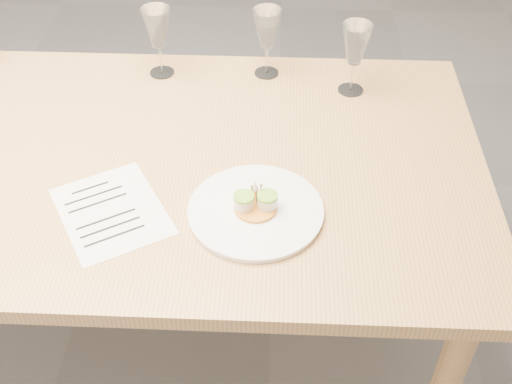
{
  "coord_description": "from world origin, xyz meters",
  "views": [
    {
      "loc": [
        0.67,
        -1.26,
        1.79
      ],
      "look_at": [
        0.63,
        -0.18,
        0.8
      ],
      "focal_mm": 45.0,
      "sensor_mm": 36.0,
      "label": 1
    }
  ],
  "objects_px": {
    "dining_table": "(23,172)",
    "wine_glass_4": "(356,46)",
    "wine_glass_2": "(157,29)",
    "wine_glass_3": "(267,30)",
    "dinner_plate": "(256,210)",
    "recipe_sheet": "(111,211)"
  },
  "relations": [
    {
      "from": "dinner_plate",
      "to": "wine_glass_4",
      "type": "bearing_deg",
      "value": 64.26
    },
    {
      "from": "wine_glass_3",
      "to": "wine_glass_2",
      "type": "bearing_deg",
      "value": -177.77
    },
    {
      "from": "dining_table",
      "to": "wine_glass_3",
      "type": "height_order",
      "value": "wine_glass_3"
    },
    {
      "from": "dining_table",
      "to": "wine_glass_2",
      "type": "height_order",
      "value": "wine_glass_2"
    },
    {
      "from": "dining_table",
      "to": "dinner_plate",
      "type": "bearing_deg",
      "value": -17.59
    },
    {
      "from": "dining_table",
      "to": "recipe_sheet",
      "type": "height_order",
      "value": "recipe_sheet"
    },
    {
      "from": "dining_table",
      "to": "dinner_plate",
      "type": "relative_size",
      "value": 7.64
    },
    {
      "from": "recipe_sheet",
      "to": "wine_glass_2",
      "type": "distance_m",
      "value": 0.62
    },
    {
      "from": "dinner_plate",
      "to": "wine_glass_2",
      "type": "distance_m",
      "value": 0.68
    },
    {
      "from": "wine_glass_3",
      "to": "wine_glass_4",
      "type": "height_order",
      "value": "wine_glass_4"
    },
    {
      "from": "recipe_sheet",
      "to": "wine_glass_3",
      "type": "distance_m",
      "value": 0.71
    },
    {
      "from": "dining_table",
      "to": "wine_glass_4",
      "type": "distance_m",
      "value": 0.96
    },
    {
      "from": "wine_glass_3",
      "to": "wine_glass_4",
      "type": "distance_m",
      "value": 0.26
    },
    {
      "from": "wine_glass_2",
      "to": "wine_glass_4",
      "type": "distance_m",
      "value": 0.56
    },
    {
      "from": "recipe_sheet",
      "to": "wine_glass_4",
      "type": "distance_m",
      "value": 0.8
    },
    {
      "from": "recipe_sheet",
      "to": "wine_glass_3",
      "type": "relative_size",
      "value": 1.73
    },
    {
      "from": "wine_glass_2",
      "to": "wine_glass_3",
      "type": "relative_size",
      "value": 1.01
    },
    {
      "from": "recipe_sheet",
      "to": "wine_glass_3",
      "type": "height_order",
      "value": "wine_glass_3"
    },
    {
      "from": "wine_glass_3",
      "to": "dinner_plate",
      "type": "bearing_deg",
      "value": -90.48
    },
    {
      "from": "recipe_sheet",
      "to": "wine_glass_4",
      "type": "bearing_deg",
      "value": 11.23
    },
    {
      "from": "dinner_plate",
      "to": "recipe_sheet",
      "type": "xyz_separation_m",
      "value": [
        -0.34,
        -0.01,
        -0.01
      ]
    },
    {
      "from": "wine_glass_3",
      "to": "wine_glass_4",
      "type": "xyz_separation_m",
      "value": [
        0.25,
        -0.08,
        0.0
      ]
    }
  ]
}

